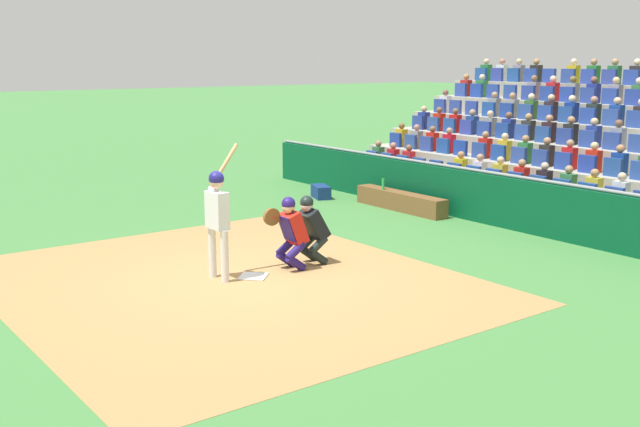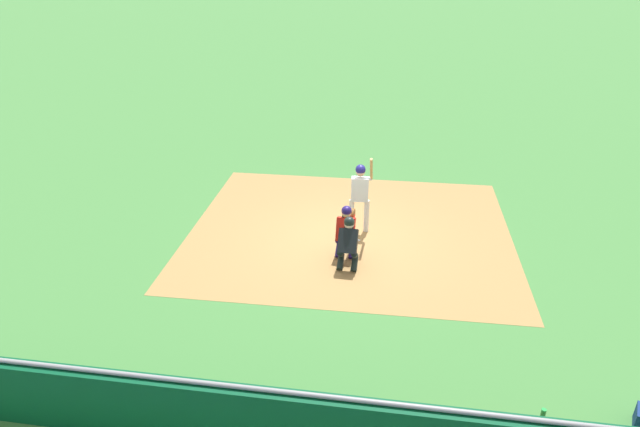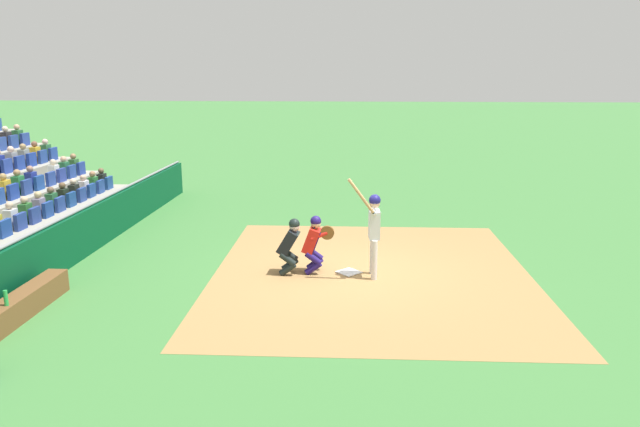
% 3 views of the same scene
% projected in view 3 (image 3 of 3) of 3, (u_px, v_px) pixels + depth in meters
% --- Properties ---
extents(ground_plane, '(160.00, 160.00, 0.00)m').
position_uv_depth(ground_plane, '(349.00, 273.00, 13.17)').
color(ground_plane, '#417E3D').
extents(infield_dirt_patch, '(8.22, 7.02, 0.01)m').
position_uv_depth(infield_dirt_patch, '(372.00, 273.00, 13.13)').
color(infield_dirt_patch, '#A87E4A').
rests_on(infield_dirt_patch, ground_plane).
extents(home_plate_marker, '(0.62, 0.62, 0.02)m').
position_uv_depth(home_plate_marker, '(349.00, 272.00, 13.16)').
color(home_plate_marker, white).
rests_on(home_plate_marker, infield_dirt_patch).
extents(batter_at_plate, '(0.57, 0.70, 2.20)m').
position_uv_depth(batter_at_plate, '(374.00, 226.00, 12.65)').
color(batter_at_plate, silver).
rests_on(batter_at_plate, ground_plane).
extents(catcher_crouching, '(0.47, 0.72, 1.30)m').
position_uv_depth(catcher_crouching, '(314.00, 241.00, 13.02)').
color(catcher_crouching, navy).
rests_on(catcher_crouching, ground_plane).
extents(home_plate_umpire, '(0.48, 0.51, 1.26)m').
position_uv_depth(home_plate_umpire, '(290.00, 243.00, 12.97)').
color(home_plate_umpire, black).
rests_on(home_plate_umpire, ground_plane).
extents(dugout_wall, '(17.32, 0.24, 1.18)m').
position_uv_depth(dugout_wall, '(65.00, 243.00, 13.45)').
color(dugout_wall, '#074929').
rests_on(dugout_wall, ground_plane).
extents(dugout_bench, '(2.82, 0.40, 0.44)m').
position_uv_depth(dugout_bench, '(21.00, 305.00, 10.73)').
color(dugout_bench, brown).
rests_on(dugout_bench, ground_plane).
extents(water_bottle_on_bench, '(0.07, 0.07, 0.27)m').
position_uv_depth(water_bottle_on_bench, '(6.00, 298.00, 10.12)').
color(water_bottle_on_bench, green).
rests_on(water_bottle_on_bench, dugout_bench).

